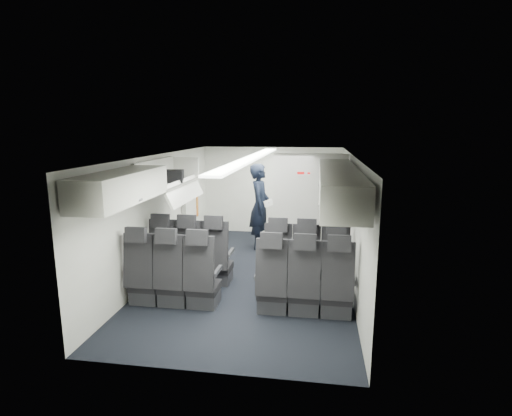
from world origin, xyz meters
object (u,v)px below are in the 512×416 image
(seat_row_mid, at_px, (237,283))
(flight_attendant, at_px, (260,206))
(galley_unit, at_px, (310,198))
(boarding_door, at_px, (191,204))
(seat_row_front, at_px, (248,263))
(carry_on_bag, at_px, (172,177))

(seat_row_mid, bearing_deg, flight_attendant, 91.98)
(galley_unit, bearing_deg, flight_attendant, -135.26)
(seat_row_mid, relative_size, boarding_door, 1.79)
(seat_row_mid, bearing_deg, seat_row_front, 90.00)
(flight_attendant, relative_size, carry_on_bag, 4.66)
(seat_row_front, relative_size, flight_attendant, 1.79)
(flight_attendant, bearing_deg, boarding_door, 94.28)
(seat_row_mid, distance_m, carry_on_bag, 2.32)
(seat_row_front, bearing_deg, seat_row_mid, -90.00)
(seat_row_front, bearing_deg, carry_on_bag, 165.73)
(boarding_door, bearing_deg, carry_on_bag, -82.04)
(boarding_door, distance_m, flight_attendant, 1.54)
(galley_unit, height_order, carry_on_bag, galley_unit)
(boarding_door, bearing_deg, galley_unit, 24.28)
(carry_on_bag, bearing_deg, flight_attendant, 44.38)
(galley_unit, height_order, boarding_door, galley_unit)
(boarding_door, height_order, flight_attendant, boarding_door)
(seat_row_mid, relative_size, flight_attendant, 1.79)
(boarding_door, relative_size, carry_on_bag, 4.66)
(seat_row_front, height_order, galley_unit, galley_unit)
(flight_attendant, bearing_deg, galley_unit, -45.46)
(boarding_door, bearing_deg, seat_row_mid, -61.23)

